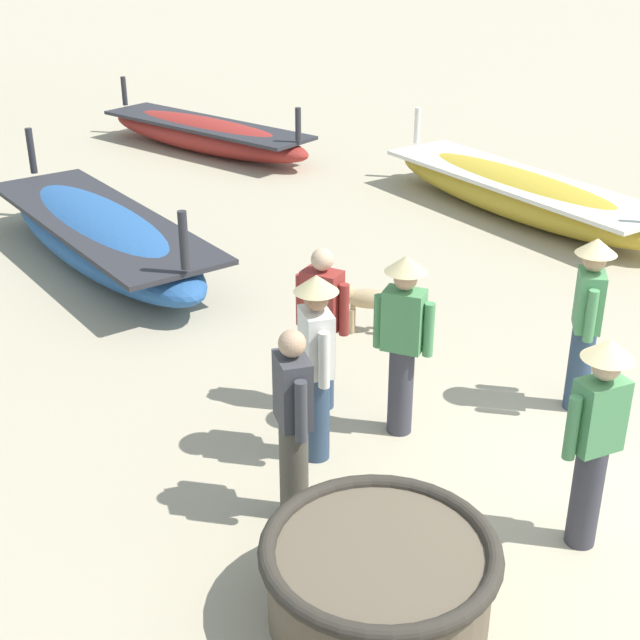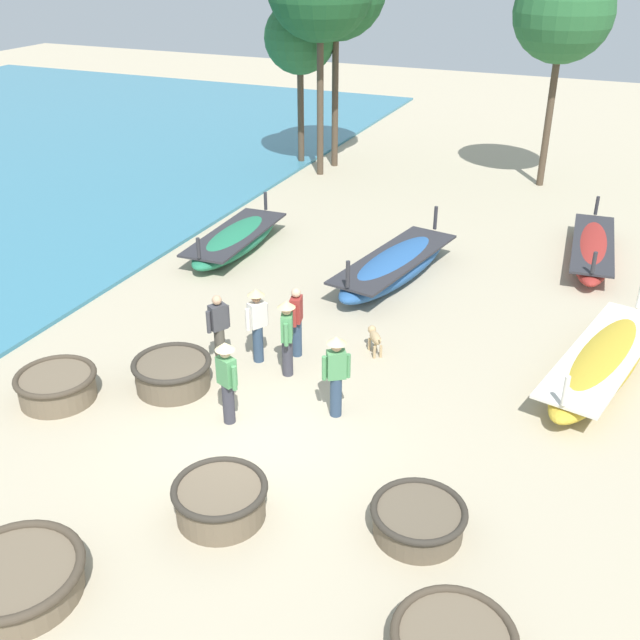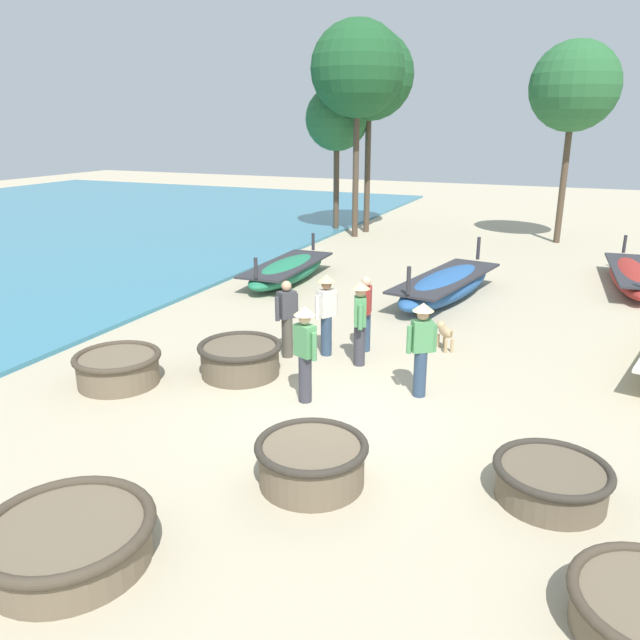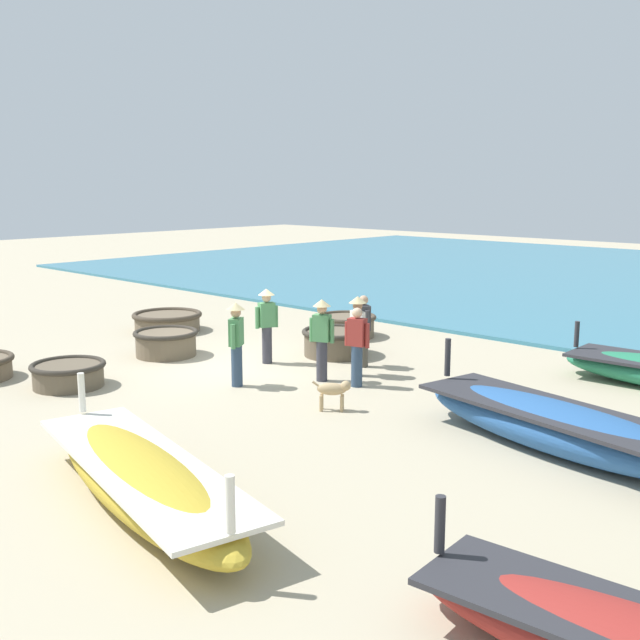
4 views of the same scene
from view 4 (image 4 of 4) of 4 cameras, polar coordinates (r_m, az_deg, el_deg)
The scene contains 15 objects.
ground_plane at distance 16.49m, azimuth -6.44°, elevation -3.49°, with size 80.00×80.00×0.00m, color tan.
coracle_beside_post at distance 15.49m, azimuth -18.63°, elevation -3.89°, with size 1.45×1.45×0.49m.
coracle_far_left at distance 19.45m, azimuth 2.03°, elevation -0.37°, with size 1.55×1.55×0.57m.
coracle_front_left at distance 17.64m, azimuth -11.66°, elevation -1.65°, with size 1.48×1.48×0.60m.
coracle_center at distance 17.32m, azimuth 1.18°, elevation -1.63°, with size 1.56×1.56×0.61m.
coracle_upturned at distance 20.60m, azimuth -11.56°, elevation -0.05°, with size 1.87×1.87×0.51m.
long_boat_red_hull at distance 11.77m, azimuth 17.69°, elevation -7.72°, with size 2.16×5.13×1.32m.
long_boat_white_hull at distance 9.69m, azimuth -13.40°, elevation -11.70°, with size 2.26×5.28×1.19m.
fisherman_standing_left at distance 14.96m, azimuth 0.14°, elevation -1.10°, with size 0.36×0.50×1.67m.
fisherman_by_coracle at distance 16.17m, azimuth 3.32°, elevation -0.69°, with size 0.36×0.47×1.57m.
fisherman_hauling at distance 14.66m, azimuth -6.40°, elevation -1.41°, with size 0.46×0.37×1.67m.
fisherman_standing_right at distance 15.38m, azimuth 2.87°, elevation -0.80°, with size 0.36×0.47×1.67m.
fisherman_crouching at distance 14.59m, azimuth 2.83°, elevation -1.90°, with size 0.30×0.52×1.57m.
fisherman_with_hat at distance 16.49m, azimuth -4.08°, elevation -0.05°, with size 0.50×0.36×1.67m.
dog at distance 13.14m, azimuth 1.08°, elevation -5.36°, with size 0.48×0.58×0.55m.
Camera 4 is at (10.30, 12.26, 3.94)m, focal length 42.00 mm.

